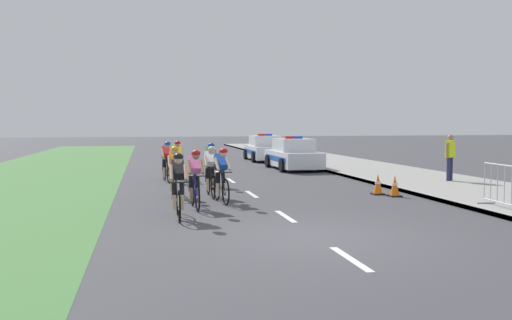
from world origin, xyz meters
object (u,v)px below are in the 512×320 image
Objects in this scene: cyclist_fourth at (211,171)px; cyclist_sixth at (211,164)px; cyclist_third at (221,175)px; cyclist_eighth at (167,161)px; police_car_second at (265,149)px; cyclist_fifth at (174,171)px; traffic_cone_near at (378,185)px; crowd_barrier_front at (512,188)px; cyclist_seventh at (178,159)px; cyclist_lead at (178,185)px; spectator_closest at (450,154)px; police_car_nearest at (293,155)px; cyclist_second at (195,178)px; traffic_cone_mid at (395,186)px.

cyclist_sixth is (0.33, 2.67, 0.00)m from cyclist_fourth.
cyclist_third is 1.00× the size of cyclist_eighth.
cyclist_fourth is 15.58m from police_car_second.
cyclist_fifth is 4.22m from cyclist_eighth.
police_car_second is at bearing 90.28° from traffic_cone_near.
cyclist_fourth reaches higher than crowd_barrier_front.
police_car_second is at bearing 59.15° from cyclist_seventh.
cyclist_third is at bearing -83.84° from cyclist_fourth.
cyclist_eighth is at bearing 141.66° from traffic_cone_near.
cyclist_lead and cyclist_fourth have the same top height.
police_car_second reaches higher than cyclist_fourth.
spectator_closest is (9.56, -3.65, 0.30)m from cyclist_seventh.
cyclist_fifth is 10.46m from police_car_nearest.
cyclist_seventh is 8.17m from traffic_cone_near.
police_car_nearest is (5.70, 3.44, -0.11)m from cyclist_seventh.
police_car_second is (5.72, 16.87, -0.11)m from cyclist_second.
traffic_cone_mid is at bearing 19.83° from cyclist_lead.
cyclist_eighth is 1.03× the size of spectator_closest.
police_car_second is at bearing 94.71° from crowd_barrier_front.
cyclist_fifth is 2.89m from cyclist_sixth.
cyclist_eighth is 7.96m from traffic_cone_near.
cyclist_lead is 6.32m from cyclist_sixth.
crowd_barrier_front is at bearing -49.27° from cyclist_sixth.
cyclist_third is at bearing -171.97° from traffic_cone_near.
police_car_second reaches higher than cyclist_fifth.
cyclist_second is 1.18m from cyclist_third.
cyclist_seventh is 2.69× the size of traffic_cone_near.
police_car_second is 2.65× the size of spectator_closest.
police_car_second is (6.10, 14.60, -0.11)m from cyclist_fifth.
cyclist_third is (1.31, 2.20, 0.00)m from cyclist_lead.
police_car_nearest reaches higher than cyclist_lead.
cyclist_sixth reaches higher than crowd_barrier_front.
traffic_cone_near and traffic_cone_mid have the same top height.
cyclist_fifth and cyclist_eighth have the same top height.
cyclist_eighth is 12.07m from police_car_second.
police_car_second is at bearing 68.67° from cyclist_sixth.
traffic_cone_mid is at bearing 108.90° from crowd_barrier_front.
spectator_closest is at bearing -61.46° from police_car_nearest.
traffic_cone_near is (0.07, -15.31, -0.37)m from police_car_second.
cyclist_second is 7.34m from cyclist_seventh.
cyclist_fifth is 0.39× the size of police_car_nearest.
cyclist_eighth is 0.39× the size of police_car_nearest.
cyclist_third is 1.85m from cyclist_fifth.
cyclist_second is 17.82m from police_car_second.
spectator_closest is at bearing 9.86° from cyclist_fourth.
cyclist_lead is 19.24m from police_car_second.
police_car_second reaches higher than cyclist_third.
cyclist_third reaches higher than traffic_cone_mid.
cyclist_sixth is at bearing 172.51° from spectator_closest.
spectator_closest is at bearing -73.70° from police_car_second.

